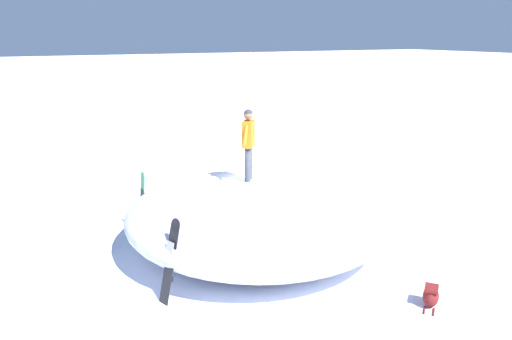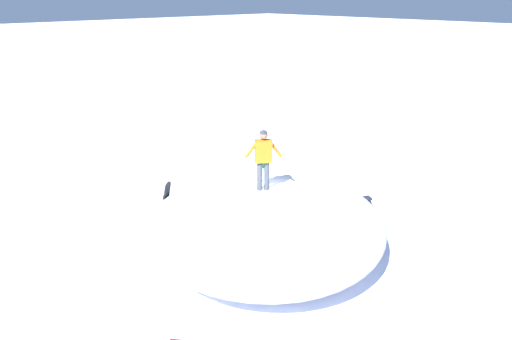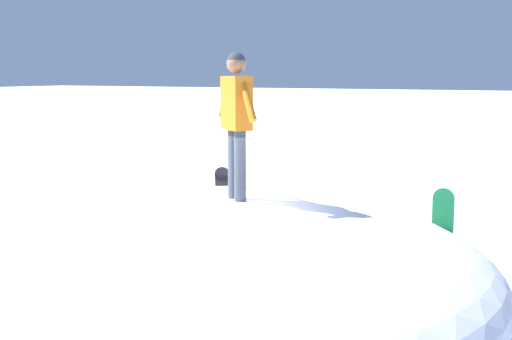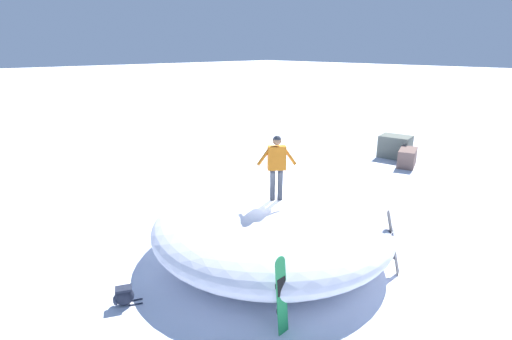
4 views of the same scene
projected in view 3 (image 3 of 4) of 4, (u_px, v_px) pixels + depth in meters
name	position (u px, v px, depth m)	size (l,w,h in m)	color
snow_mound	(219.00, 273.00, 7.25)	(6.55, 6.59, 1.74)	white
snowboarder_standing	(236.00, 112.00, 7.11)	(0.71, 0.87, 1.74)	#333842
snowboard_primary_upright	(442.00, 246.00, 8.36)	(0.19, 0.30, 1.71)	#1E8C47
snowboard_secondary_upright	(225.00, 212.00, 10.39)	(0.50, 0.39, 1.70)	black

